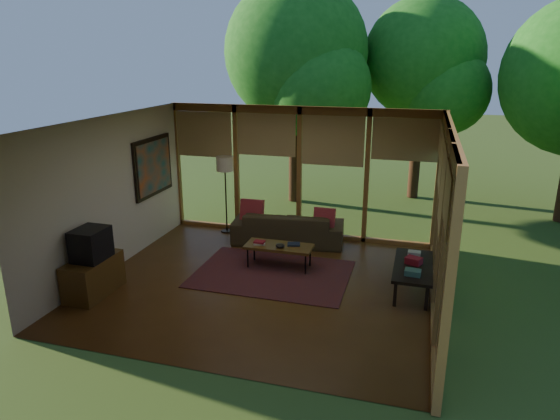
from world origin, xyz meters
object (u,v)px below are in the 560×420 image
(coffee_table, at_px, (279,247))
(side_console, at_px, (413,268))
(television, at_px, (91,244))
(media_cabinet, at_px, (94,276))
(sofa, at_px, (288,227))
(floor_lamp, at_px, (225,168))

(coffee_table, height_order, side_console, side_console)
(television, relative_size, coffee_table, 0.46)
(side_console, bearing_deg, media_cabinet, -162.90)
(sofa, distance_m, media_cabinet, 3.88)
(media_cabinet, bearing_deg, television, 0.00)
(sofa, xyz_separation_m, floor_lamp, (-1.44, 0.27, 1.08))
(sofa, height_order, floor_lamp, floor_lamp)
(floor_lamp, xyz_separation_m, side_console, (3.94, -1.84, -1.00))
(sofa, distance_m, side_console, 2.95)
(media_cabinet, relative_size, side_console, 0.71)
(sofa, relative_size, media_cabinet, 2.22)
(television, height_order, coffee_table, television)
(floor_lamp, distance_m, coffee_table, 2.44)
(coffee_table, xyz_separation_m, side_console, (2.33, -0.31, 0.02))
(sofa, distance_m, television, 3.90)
(sofa, bearing_deg, coffee_table, 90.84)
(sofa, xyz_separation_m, television, (-2.35, -3.07, 0.53))
(floor_lamp, xyz_separation_m, coffee_table, (1.62, -1.53, -1.01))
(floor_lamp, bearing_deg, television, -105.19)
(media_cabinet, bearing_deg, floor_lamp, 74.49)
(television, relative_size, side_console, 0.39)
(television, bearing_deg, media_cabinet, 180.00)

